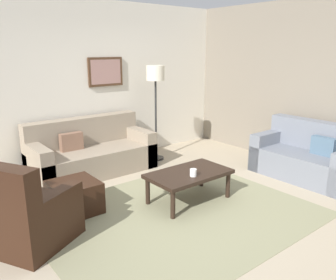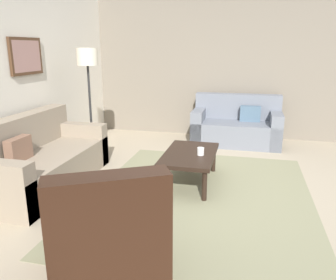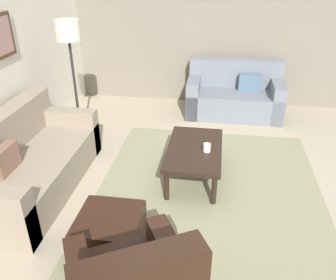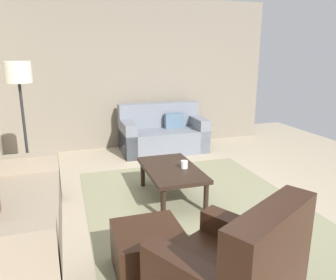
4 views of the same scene
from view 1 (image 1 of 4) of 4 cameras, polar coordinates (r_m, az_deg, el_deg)
ground_plane at (r=4.37m, az=1.48°, el=-12.20°), size 8.00×8.00×0.00m
rear_partition at (r=6.14m, az=-14.48°, el=8.93°), size 6.00×0.12×2.80m
stone_feature_panel at (r=6.29m, az=23.20°, el=8.35°), size 0.12×5.20×2.80m
area_rug at (r=4.37m, az=1.48°, el=-12.15°), size 3.23×2.57×0.01m
couch_main at (r=5.85m, az=-12.81°, el=-2.27°), size 1.98×0.90×0.88m
couch_loveseat at (r=5.91m, az=22.24°, el=-2.83°), size 0.82×1.56×0.88m
armchair_leather at (r=3.90m, az=-22.86°, el=-11.93°), size 1.09×1.09×0.95m
ottoman at (r=4.50m, az=-15.24°, el=-9.11°), size 0.56×0.56×0.40m
coffee_table at (r=4.59m, az=3.50°, el=-5.92°), size 1.10×0.64×0.41m
cup at (r=4.42m, az=4.21°, el=-5.42°), size 0.09×0.09×0.10m
lamp_standing at (r=6.13m, az=-2.09°, el=9.47°), size 0.32×0.32×1.71m
framed_artwork at (r=6.25m, az=-10.31°, el=11.08°), size 0.66×0.04×0.50m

